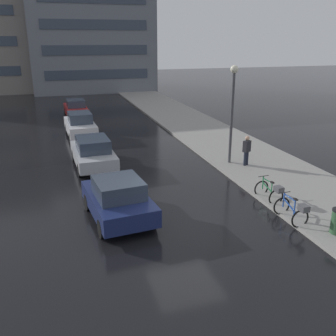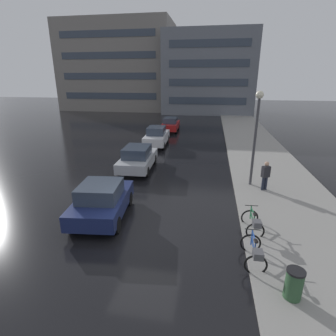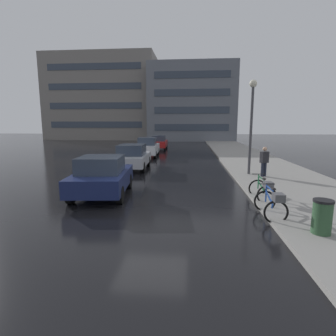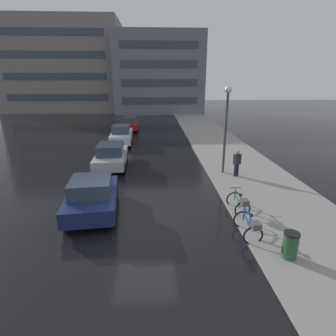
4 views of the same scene
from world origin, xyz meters
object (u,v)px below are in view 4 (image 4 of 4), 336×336
at_px(car_white, 121,135).
at_px(car_red, 130,124).
at_px(pedestrian, 237,163).
at_px(car_silver, 111,155).
at_px(trash_bin, 290,247).
at_px(bicycle_nearest, 249,226).
at_px(streetlamp, 226,118).
at_px(bicycle_second, 240,203).
at_px(car_navy, 92,196).

distance_m(car_white, car_red, 6.79).
height_order(car_red, pedestrian, pedestrian).
bearing_deg(pedestrian, car_silver, 162.02).
bearing_deg(car_white, trash_bin, -66.60).
height_order(bicycle_nearest, streetlamp, streetlamp).
bearing_deg(bicycle_second, bicycle_nearest, -97.18).
relative_size(bicycle_second, streetlamp, 0.27).
xyz_separation_m(bicycle_second, streetlamp, (0.51, 4.83, 2.91)).
relative_size(car_white, streetlamp, 0.88).
distance_m(bicycle_nearest, streetlamp, 7.32).
height_order(pedestrian, trash_bin, pedestrian).
height_order(car_white, trash_bin, car_white).
bearing_deg(bicycle_nearest, car_red, 105.53).
height_order(car_silver, pedestrian, pedestrian).
xyz_separation_m(car_silver, car_white, (-0.12, 6.59, 0.04)).
bearing_deg(pedestrian, trash_bin, -94.14).
relative_size(car_navy, car_red, 0.90).
bearing_deg(car_silver, bicycle_nearest, -54.07).
distance_m(pedestrian, streetlamp, 2.59).
bearing_deg(bicycle_nearest, pedestrian, 77.41).
xyz_separation_m(bicycle_nearest, pedestrian, (1.35, 6.03, 0.45)).
relative_size(bicycle_nearest, bicycle_second, 1.06).
relative_size(pedestrian, streetlamp, 0.33).
height_order(bicycle_second, pedestrian, pedestrian).
bearing_deg(bicycle_second, car_silver, 133.97).
height_order(bicycle_nearest, bicycle_second, bicycle_nearest).
relative_size(car_navy, trash_bin, 3.91).
distance_m(car_silver, pedestrian, 7.86).
bearing_deg(bicycle_nearest, trash_bin, -57.41).
bearing_deg(car_white, bicycle_nearest, -67.46).
relative_size(car_white, car_red, 1.03).
relative_size(car_silver, pedestrian, 2.57).
bearing_deg(bicycle_nearest, bicycle_second, 82.82).
height_order(bicycle_second, car_silver, car_silver).
height_order(bicycle_nearest, car_red, car_red).
bearing_deg(car_white, streetlamp, -50.09).
relative_size(car_silver, streetlamp, 0.85).
distance_m(car_white, streetlamp, 11.18).
distance_m(bicycle_second, pedestrian, 4.34).
bearing_deg(streetlamp, trash_bin, -89.45).
xyz_separation_m(car_white, trash_bin, (7.06, -16.32, -0.33)).
relative_size(bicycle_nearest, car_silver, 0.33).
bearing_deg(car_navy, streetlamp, 34.14).
height_order(car_silver, trash_bin, car_silver).
height_order(car_silver, streetlamp, streetlamp).
xyz_separation_m(car_silver, trash_bin, (6.94, -9.73, -0.29)).
bearing_deg(car_navy, car_red, 90.41).
xyz_separation_m(bicycle_second, car_navy, (-6.16, 0.31, 0.32)).
distance_m(car_red, pedestrian, 17.45).
relative_size(car_navy, car_white, 0.88).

